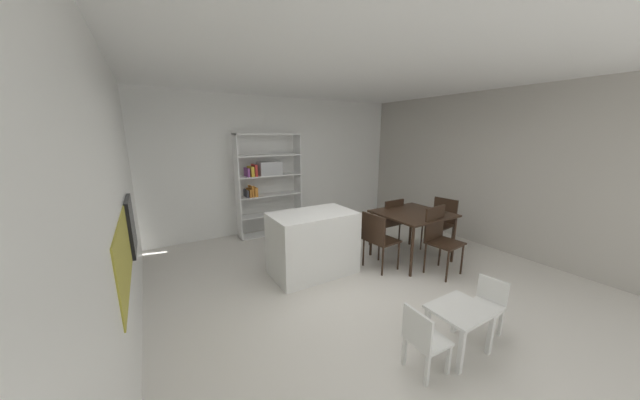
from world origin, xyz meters
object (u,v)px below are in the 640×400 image
(built_in_oven, at_px, (131,225))
(child_chair_right, at_px, (488,304))
(open_bookshelf, at_px, (267,181))
(dining_table, at_px, (413,217))
(child_table, at_px, (460,316))
(dining_chair_island_side, at_px, (377,236))
(kitchen_island, at_px, (313,243))
(dining_chair_near, at_px, (439,234))
(dining_chair_window_side, at_px, (441,219))
(child_chair_left, at_px, (423,338))
(dining_chair_far, at_px, (389,219))

(built_in_oven, xyz_separation_m, child_chair_right, (3.04, -2.16, -0.74))
(open_bookshelf, xyz_separation_m, dining_table, (1.55, -2.36, -0.40))
(child_table, xyz_separation_m, dining_chair_island_side, (0.49, 1.69, 0.16))
(kitchen_island, distance_m, open_bookshelf, 2.07)
(dining_chair_near, xyz_separation_m, dining_chair_window_side, (0.76, 0.53, -0.03))
(child_table, relative_size, child_chair_left, 0.86)
(dining_chair_far, bearing_deg, open_bookshelf, -50.48)
(child_chair_right, distance_m, dining_chair_far, 2.34)
(child_chair_left, bearing_deg, built_in_oven, 46.30)
(built_in_oven, bearing_deg, dining_chair_far, 0.72)
(child_chair_right, height_order, dining_chair_near, dining_chair_near)
(child_table, bearing_deg, dining_chair_window_side, 40.73)
(kitchen_island, bearing_deg, child_table, -79.52)
(built_in_oven, xyz_separation_m, open_bookshelf, (2.24, 1.88, 0.03))
(dining_table, bearing_deg, child_chair_right, -114.05)
(kitchen_island, bearing_deg, dining_chair_island_side, -24.40)
(open_bookshelf, height_order, child_chair_right, open_bookshelf)
(built_in_oven, relative_size, dining_table, 0.55)
(open_bookshelf, xyz_separation_m, dining_chair_far, (1.55, -1.83, -0.57))
(child_chair_right, height_order, child_chair_left, child_chair_left)
(child_table, distance_m, dining_chair_window_side, 2.62)
(dining_chair_far, relative_size, dining_chair_window_side, 0.99)
(dining_chair_window_side, bearing_deg, dining_table, -96.61)
(open_bookshelf, bearing_deg, dining_table, -56.61)
(built_in_oven, relative_size, child_chair_left, 0.97)
(built_in_oven, bearing_deg, child_table, -40.32)
(kitchen_island, relative_size, child_chair_right, 2.04)
(dining_table, bearing_deg, dining_chair_far, 89.86)
(dining_table, xyz_separation_m, dining_chair_far, (0.00, 0.52, -0.17))
(child_chair_left, height_order, dining_chair_island_side, dining_chair_island_side)
(dining_table, bearing_deg, child_table, -126.11)
(built_in_oven, relative_size, dining_chair_window_side, 0.65)
(dining_chair_window_side, bearing_deg, child_table, -56.83)
(dining_table, bearing_deg, dining_chair_island_side, -179.51)
(kitchen_island, height_order, dining_chair_window_side, kitchen_island)
(open_bookshelf, relative_size, dining_chair_island_side, 2.31)
(dining_chair_near, distance_m, dining_chair_island_side, 0.90)
(dining_chair_near, relative_size, dining_chair_island_side, 1.12)
(dining_chair_island_side, bearing_deg, dining_chair_far, -58.75)
(open_bookshelf, height_order, dining_table, open_bookshelf)
(dining_chair_window_side, bearing_deg, dining_chair_near, -62.49)
(dining_chair_near, relative_size, dining_chair_window_side, 1.07)
(kitchen_island, relative_size, dining_chair_island_side, 1.37)
(child_chair_left, distance_m, dining_chair_far, 2.82)
(dining_table, height_order, dining_chair_island_side, dining_chair_island_side)
(dining_chair_window_side, bearing_deg, child_chair_left, -63.03)
(open_bookshelf, height_order, child_chair_left, open_bookshelf)
(kitchen_island, xyz_separation_m, dining_chair_far, (1.62, 0.13, 0.08))
(kitchen_island, relative_size, dining_chair_far, 1.32)
(kitchen_island, bearing_deg, open_bookshelf, 88.00)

